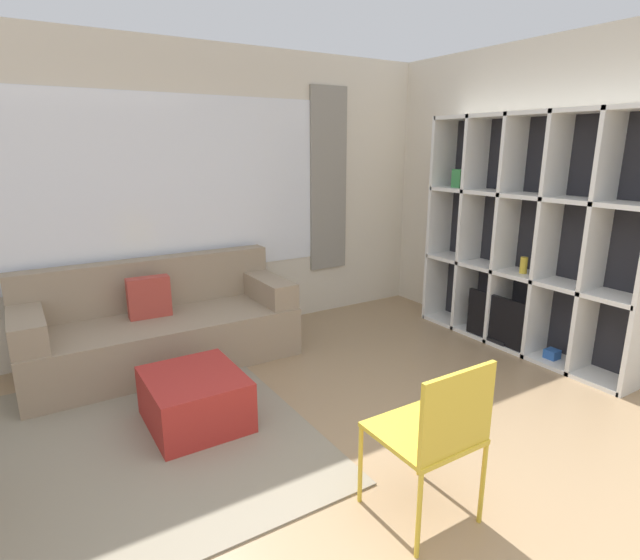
# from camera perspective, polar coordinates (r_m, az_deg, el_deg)

# --- Properties ---
(wall_back) EXTENTS (6.69, 0.11, 2.70)m
(wall_back) POSITION_cam_1_polar(r_m,az_deg,el_deg) (4.76, -16.88, 9.01)
(wall_back) COLOR beige
(wall_back) RESTS_ON ground_plane
(wall_right) EXTENTS (0.07, 4.59, 2.70)m
(wall_right) POSITION_cam_1_polar(r_m,az_deg,el_deg) (4.95, 22.94, 8.61)
(wall_right) COLOR beige
(wall_right) RESTS_ON ground_plane
(area_rug) EXTENTS (2.67, 2.26, 0.01)m
(area_rug) POSITION_cam_1_polar(r_m,az_deg,el_deg) (3.48, -25.39, -17.76)
(area_rug) COLOR gray
(area_rug) RESTS_ON ground_plane
(shelving_unit) EXTENTS (0.34, 2.11, 2.09)m
(shelving_unit) POSITION_cam_1_polar(r_m,az_deg,el_deg) (4.78, 22.60, 4.38)
(shelving_unit) COLOR #232328
(shelving_unit) RESTS_ON ground_plane
(couch_main) EXTENTS (2.19, 0.87, 0.86)m
(couch_main) POSITION_cam_1_polar(r_m,az_deg,el_deg) (4.47, -17.68, -5.23)
(couch_main) COLOR gray
(couch_main) RESTS_ON ground_plane
(ottoman) EXTENTS (0.60, 0.68, 0.36)m
(ottoman) POSITION_cam_1_polar(r_m,az_deg,el_deg) (3.51, -14.11, -13.10)
(ottoman) COLOR #A82823
(ottoman) RESTS_ON ground_plane
(folding_chair) EXTENTS (0.44, 0.46, 0.86)m
(folding_chair) POSITION_cam_1_polar(r_m,az_deg,el_deg) (2.51, 13.10, -16.30)
(folding_chair) COLOR gold
(folding_chair) RESTS_ON ground_plane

